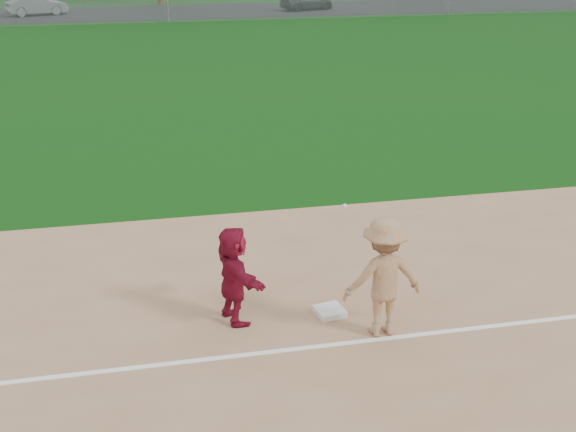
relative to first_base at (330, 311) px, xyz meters
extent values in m
plane|color=#0C3B0B|center=(-0.43, -0.14, -0.07)|extent=(160.00, 160.00, 0.00)
cube|color=white|center=(-0.43, -0.94, -0.05)|extent=(60.00, 0.10, 0.01)
cube|color=black|center=(-0.43, 45.86, -0.07)|extent=(120.00, 10.00, 0.01)
cube|color=silver|center=(0.00, 0.00, 0.00)|extent=(0.53, 0.53, 0.10)
imported|color=maroon|center=(-1.58, 0.14, 0.78)|extent=(0.86, 1.62, 1.66)
imported|color=slate|center=(-9.42, 45.70, 0.62)|extent=(4.38, 2.70, 1.36)
imported|color=black|center=(10.30, 45.10, 0.55)|extent=(4.56, 3.00, 1.23)
imported|color=gray|center=(0.65, -0.72, 0.93)|extent=(1.29, 0.76, 1.97)
sphere|color=silver|center=(0.06, -0.47, 2.07)|extent=(0.08, 0.08, 0.08)
plane|color=#999EA0|center=(-0.43, 39.86, 0.93)|extent=(110.00, 0.00, 110.00)
cylinder|color=gray|center=(-0.43, 39.86, 0.93)|extent=(0.08, 0.08, 2.00)
cylinder|color=gray|center=(19.57, 39.86, 0.93)|extent=(0.08, 0.08, 2.00)
camera|label=1|loc=(-2.89, -10.25, 6.05)|focal=45.00mm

